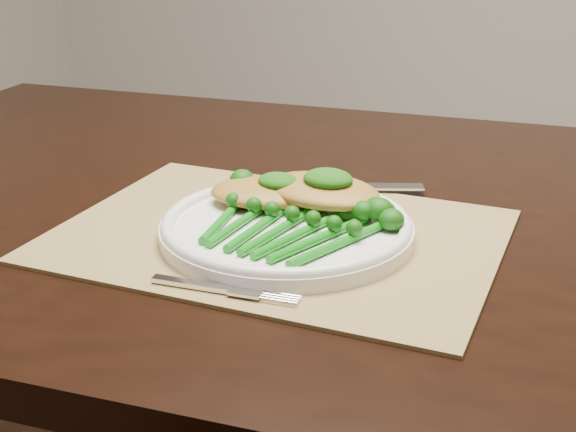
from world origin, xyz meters
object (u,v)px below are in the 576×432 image
at_px(chicken_fillet_left, 269,192).
at_px(placemat, 278,235).
at_px(dinner_plate, 286,227).
at_px(broccolini_bundle, 281,229).

bearing_deg(chicken_fillet_left, placemat, -74.82).
relative_size(placemat, dinner_plate, 1.73).
bearing_deg(placemat, dinner_plate, -25.07).
distance_m(placemat, dinner_plate, 0.02).
height_order(dinner_plate, broccolini_bundle, broccolini_bundle).
bearing_deg(broccolini_bundle, dinner_plate, 109.39).
bearing_deg(dinner_plate, broccolini_bundle, -76.63).
distance_m(dinner_plate, chicken_fillet_left, 0.07).
distance_m(dinner_plate, broccolini_bundle, 0.03).
height_order(chicken_fillet_left, broccolini_bundle, chicken_fillet_left).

